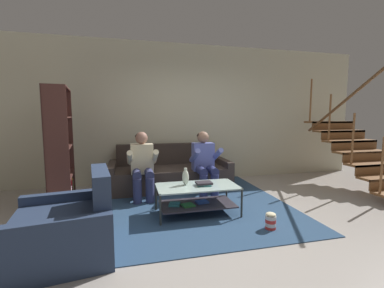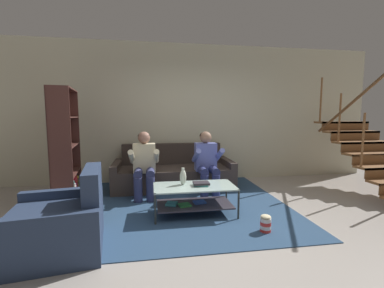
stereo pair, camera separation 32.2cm
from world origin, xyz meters
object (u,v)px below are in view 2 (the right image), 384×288
vase (183,177)px  armchair (61,224)px  person_seated_right (207,160)px  bookshelf (64,161)px  book_stack (201,184)px  popcorn_tub (266,224)px  coffee_table (194,195)px  person_seated_left (144,162)px  couch (173,173)px

vase → armchair: size_ratio=0.23×
person_seated_right → bookshelf: (-2.39, 0.02, 0.06)m
book_stack → popcorn_tub: 1.01m
coffee_table → vase: size_ratio=4.65×
person_seated_left → vase: person_seated_left is taller
couch → armchair: size_ratio=2.16×
person_seated_left → vase: bearing=-56.0°
person_seated_right → armchair: bearing=-139.0°
person_seated_right → popcorn_tub: 1.73m
coffee_table → popcorn_tub: coffee_table is taller
armchair → person_seated_left: bearing=63.7°
person_seated_right → vase: bearing=-122.4°
person_seated_left → book_stack: (0.81, -0.93, -0.17)m
vase → person_seated_right: bearing=57.6°
person_seated_right → vase: 0.99m
person_seated_left → popcorn_tub: (1.47, -1.62, -0.51)m
person_seated_right → person_seated_left: bearing=180.0°
armchair → popcorn_tub: (2.29, 0.05, -0.17)m
popcorn_tub → armchair: bearing=-178.8°
vase → book_stack: vase is taller
coffee_table → bookshelf: size_ratio=0.62×
book_stack → armchair: size_ratio=0.21×
book_stack → bookshelf: size_ratio=0.12×
vase → armchair: (-1.39, -0.83, -0.25)m
couch → bookshelf: (-1.84, -0.54, 0.39)m
couch → armchair: 2.62m
vase → popcorn_tub: bearing=-40.9°
armchair → popcorn_tub: 2.30m
coffee_table → vase: 0.30m
couch → vase: (0.02, -1.40, 0.26)m
person_seated_left → book_stack: person_seated_left is taller
coffee_table → bookshelf: bookshelf is taller
bookshelf → book_stack: bearing=-24.2°
person_seated_left → vase: 1.01m
armchair → popcorn_tub: size_ratio=4.91×
book_stack → vase: bearing=160.2°
coffee_table → person_seated_right: bearing=66.9°
couch → person_seated_left: size_ratio=2.02×
person_seated_left → coffee_table: (0.71, -0.92, -0.34)m
coffee_table → bookshelf: 2.24m
person_seated_left → popcorn_tub: 2.24m
armchair → popcorn_tub: armchair is taller
armchair → book_stack: bearing=24.4°
person_seated_right → popcorn_tub: (0.37, -1.62, -0.50)m
person_seated_left → armchair: bearing=-116.3°
vase → popcorn_tub: size_ratio=1.14×
bookshelf → popcorn_tub: bookshelf is taller
book_stack → armchair: armchair is taller
person_seated_left → vase: (0.56, -0.84, -0.08)m
person_seated_left → popcorn_tub: bearing=-47.8°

